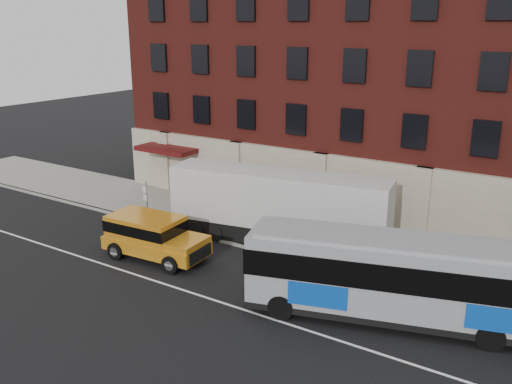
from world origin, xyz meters
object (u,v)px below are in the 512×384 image
Objects in this scene: city_bus at (410,278)px; yellow_suv at (152,234)px; shipping_container at (278,209)px; sign_pole at (146,199)px.

city_bus is 12.85m from yellow_suv.
shipping_container is (4.32, 5.09, 0.70)m from yellow_suv.
city_bus is 9.54m from shipping_container.
sign_pole reaches higher than yellow_suv.
sign_pole is 0.21× the size of shipping_container.
sign_pole is 8.31m from shipping_container.
yellow_suv is 6.71m from shipping_container.
yellow_suv is (-12.81, -0.75, -0.68)m from city_bus.
city_bus is 1.08× the size of shipping_container.
shipping_container is at bearing 49.67° from yellow_suv.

